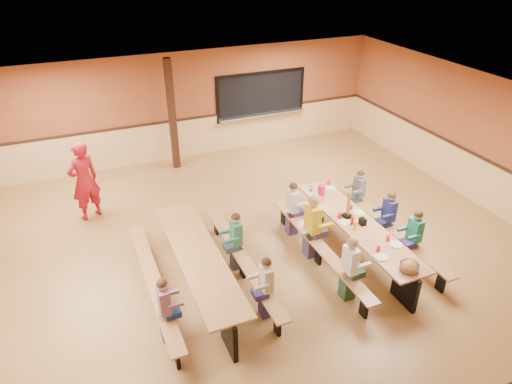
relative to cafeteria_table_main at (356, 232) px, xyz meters
name	(u,v)px	position (x,y,z in m)	size (l,w,h in m)	color
ground	(240,253)	(-2.12, 0.91, -0.53)	(12.00, 12.00, 0.00)	olive
room_envelope	(239,224)	(-2.12, 0.91, 0.16)	(12.04, 10.04, 3.02)	#964D2B
kitchen_pass_through	(261,97)	(0.48, 5.87, 0.96)	(2.78, 0.28, 1.38)	black
structural_post	(172,115)	(-2.32, 5.31, 0.97)	(0.18, 0.18, 3.00)	black
cafeteria_table_main	(356,232)	(0.00, 0.00, 0.00)	(1.91, 3.70, 0.74)	#A97143
cafeteria_table_second	(199,264)	(-3.16, 0.21, 0.00)	(1.91, 3.70, 0.74)	#A97143
seated_child_white_left	(350,269)	(-0.82, -1.03, 0.10)	(0.39, 0.32, 1.25)	white
seated_adult_yellow	(312,227)	(-0.82, 0.30, 0.15)	(0.44, 0.36, 1.35)	yellow
seated_child_grey_left	(292,209)	(-0.82, 1.15, 0.07)	(0.36, 0.30, 1.20)	silver
seated_child_teal_right	(413,238)	(0.83, -0.70, 0.07)	(0.36, 0.30, 1.20)	#1F8571
seated_child_navy_right	(388,218)	(0.83, 0.08, 0.07)	(0.36, 0.29, 1.19)	navy
seated_child_char_right	(358,194)	(0.83, 1.16, 0.06)	(0.35, 0.29, 1.17)	#565A62
seated_child_purple_sec	(165,310)	(-3.98, -0.74, 0.06)	(0.35, 0.29, 1.17)	#84557C
seated_child_green_sec	(236,241)	(-2.33, 0.52, 0.07)	(0.36, 0.30, 1.20)	#33725A
seated_child_tan_sec	(266,288)	(-2.33, -0.88, 0.06)	(0.35, 0.29, 1.17)	beige
standing_woman	(84,181)	(-4.78, 3.51, 0.41)	(0.68, 0.45, 1.86)	maroon
punch_pitcher	(321,190)	(-0.09, 1.25, 0.32)	(0.16, 0.16, 0.22)	red
chip_bowl	(409,266)	(-0.01, -1.56, 0.29)	(0.32, 0.32, 0.15)	orange
napkin_dispenser	(363,222)	(0.06, -0.09, 0.28)	(0.10, 0.14, 0.13)	black
condiment_mustard	(355,225)	(-0.17, -0.17, 0.30)	(0.06, 0.06, 0.17)	yellow
condiment_ketchup	(352,221)	(-0.13, -0.01, 0.30)	(0.06, 0.06, 0.17)	#B2140F
table_paddle	(348,211)	(-0.07, 0.25, 0.35)	(0.16, 0.16, 0.56)	black
place_settings	(357,220)	(0.00, 0.00, 0.27)	(0.65, 3.30, 0.11)	beige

